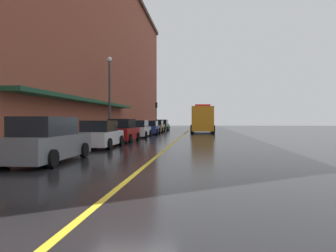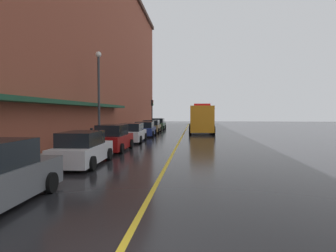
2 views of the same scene
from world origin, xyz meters
TOP-DOWN VIEW (x-y plane):
  - ground_plane at (0.00, 25.00)m, footprint 112.00×112.00m
  - sidewalk_left at (-6.20, 25.00)m, footprint 2.40×70.00m
  - lane_center_stripe at (0.00, 25.00)m, footprint 0.16×70.00m
  - brick_building_left at (-11.60, 24.00)m, footprint 9.56×64.00m
  - parked_car_0 at (-3.96, 2.84)m, footprint 2.05×4.86m
  - parked_car_1 at (-3.94, 9.17)m, footprint 2.07×4.53m
  - parked_car_2 at (-3.94, 14.33)m, footprint 1.96×4.28m
  - parked_car_3 at (-3.99, 20.36)m, footprint 2.20×4.92m
  - parked_car_4 at (-3.90, 26.30)m, footprint 2.27×4.62m
  - parked_car_5 at (-3.98, 32.13)m, footprint 2.18×4.75m
  - parked_car_6 at (-3.98, 38.34)m, footprint 2.03×4.91m
  - utility_truck at (2.09, 31.93)m, footprint 2.99×8.67m
  - parking_meter_0 at (-5.35, 2.67)m, footprint 0.14×0.18m
  - parking_meter_1 at (-5.35, 14.31)m, footprint 0.14×0.18m
  - parking_meter_2 at (-5.35, 33.55)m, footprint 0.14×0.18m
  - street_lamp_left at (-5.95, 17.64)m, footprint 0.44×0.44m
  - traffic_light_near at (-5.29, 41.10)m, footprint 0.38×0.36m

SIDE VIEW (x-z plane):
  - ground_plane at x=0.00m, z-range 0.00..0.00m
  - lane_center_stripe at x=0.00m, z-range 0.00..0.01m
  - sidewalk_left at x=-6.20m, z-range 0.00..0.15m
  - parked_car_4 at x=-3.90m, z-range -0.04..1.49m
  - parked_car_5 at x=-3.98m, z-range -0.04..1.51m
  - parked_car_3 at x=-3.99m, z-range -0.04..1.55m
  - parked_car_1 at x=-3.94m, z-range -0.05..1.55m
  - parked_car_6 at x=-3.98m, z-range -0.05..1.62m
  - parked_car_2 at x=-3.94m, z-range -0.06..1.65m
  - parked_car_0 at x=-3.96m, z-range -0.06..1.70m
  - parking_meter_0 at x=-5.35m, z-range 0.39..1.72m
  - parking_meter_1 at x=-5.35m, z-range 0.39..1.72m
  - parking_meter_2 at x=-5.35m, z-range 0.39..1.72m
  - utility_truck at x=2.09m, z-range -0.08..3.40m
  - traffic_light_near at x=-5.29m, z-range 1.01..5.31m
  - street_lamp_left at x=-5.95m, z-range 0.93..7.87m
  - brick_building_left at x=-11.60m, z-range 0.01..19.93m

